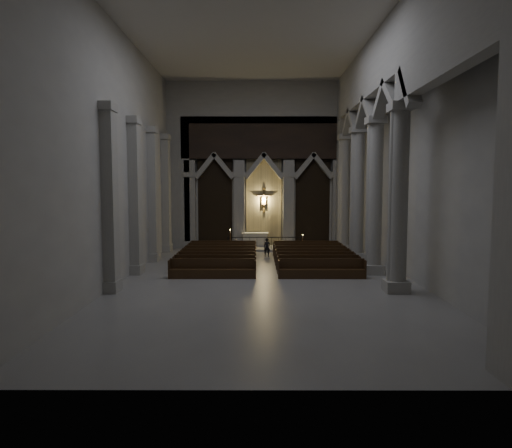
# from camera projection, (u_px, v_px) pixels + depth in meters

# --- Properties ---
(room) EXTENTS (24.00, 24.10, 12.00)m
(room) POSITION_uv_depth(u_px,v_px,m) (268.00, 121.00, 21.53)
(room) COLOR gray
(room) RESTS_ON ground
(sanctuary_wall) EXTENTS (14.00, 0.77, 12.00)m
(sanctuary_wall) POSITION_uv_depth(u_px,v_px,m) (264.00, 157.00, 33.11)
(sanctuary_wall) COLOR #9F9C94
(sanctuary_wall) RESTS_ON ground
(right_arcade) EXTENTS (1.00, 24.00, 12.00)m
(right_arcade) POSITION_uv_depth(u_px,v_px,m) (377.00, 120.00, 22.82)
(right_arcade) COLOR #9F9C94
(right_arcade) RESTS_ON ground
(left_pilasters) EXTENTS (0.60, 13.00, 8.03)m
(left_pilasters) POSITION_uv_depth(u_px,v_px,m) (145.00, 197.00, 25.35)
(left_pilasters) COLOR #9F9C94
(left_pilasters) RESTS_ON ground
(sanctuary_step) EXTENTS (8.50, 2.60, 0.15)m
(sanctuary_step) POSITION_uv_depth(u_px,v_px,m) (264.00, 248.00, 32.73)
(sanctuary_step) COLOR #9F9C94
(sanctuary_step) RESTS_ON ground
(altar) EXTENTS (1.93, 0.77, 0.98)m
(altar) POSITION_uv_depth(u_px,v_px,m) (255.00, 239.00, 33.29)
(altar) COLOR beige
(altar) RESTS_ON sanctuary_step
(altar_rail) EXTENTS (5.14, 0.09, 1.01)m
(altar_rail) POSITION_uv_depth(u_px,v_px,m) (264.00, 241.00, 31.88)
(altar_rail) COLOR black
(altar_rail) RESTS_ON ground
(candle_stand_left) EXTENTS (0.26, 0.26, 1.54)m
(candle_stand_left) POSITION_uv_depth(u_px,v_px,m) (230.00, 245.00, 31.77)
(candle_stand_left) COLOR #B27536
(candle_stand_left) RESTS_ON ground
(candle_stand_right) EXTENTS (0.21, 0.21, 1.24)m
(candle_stand_right) POSITION_uv_depth(u_px,v_px,m) (303.00, 248.00, 31.14)
(candle_stand_right) COLOR #B27536
(candle_stand_right) RESTS_ON ground
(pews) EXTENTS (9.71, 7.76, 0.96)m
(pews) POSITION_uv_depth(u_px,v_px,m) (266.00, 260.00, 26.14)
(pews) COLOR black
(pews) RESTS_ON ground
(worshipper) EXTENTS (0.44, 0.29, 1.20)m
(worshipper) POSITION_uv_depth(u_px,v_px,m) (267.00, 247.00, 29.24)
(worshipper) COLOR black
(worshipper) RESTS_ON ground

